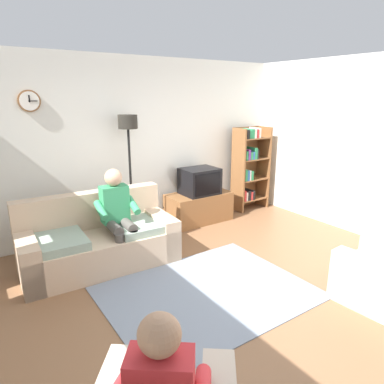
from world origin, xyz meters
name	(u,v)px	position (x,y,z in m)	size (l,w,h in m)	color
ground_plane	(239,301)	(0.00, 0.00, 0.00)	(12.00, 12.00, 0.00)	brown
back_wall_assembly	(130,146)	(0.00, 2.66, 1.35)	(6.20, 0.17, 2.70)	silver
couch	(99,242)	(-0.94, 1.65, 0.31)	(1.94, 0.97, 0.90)	tan
tv_stand	(199,207)	(1.05, 2.25, 0.25)	(1.10, 0.56, 0.50)	brown
tv	(200,181)	(1.05, 2.23, 0.72)	(0.60, 0.49, 0.44)	black
bookshelf	(248,166)	(2.24, 2.32, 0.83)	(0.68, 0.36, 1.55)	brown
floor_lamp	(129,142)	(-0.15, 2.35, 1.45)	(0.28, 0.28, 1.85)	black
area_rug	(207,292)	(-0.19, 0.32, 0.01)	(2.20, 1.70, 0.01)	slate
person_on_couch	(118,212)	(-0.70, 1.54, 0.70)	(0.52, 0.55, 1.24)	#338C59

